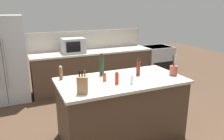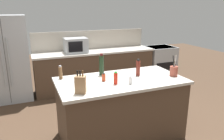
{
  "view_description": "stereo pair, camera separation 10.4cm",
  "coord_description": "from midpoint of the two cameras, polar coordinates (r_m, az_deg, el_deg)",
  "views": [
    {
      "loc": [
        -1.36,
        -2.73,
        1.97
      ],
      "look_at": [
        0.0,
        0.35,
        0.99
      ],
      "focal_mm": 35.0,
      "sensor_mm": 36.0,
      "label": 1
    },
    {
      "loc": [
        -1.26,
        -2.77,
        1.97
      ],
      "look_at": [
        0.0,
        0.35,
        0.99
      ],
      "focal_mm": 35.0,
      "sensor_mm": 36.0,
      "label": 2
    }
  ],
  "objects": [
    {
      "name": "hot_sauce_bottle",
      "position": [
        3.0,
        1.96,
        -2.19
      ],
      "size": [
        0.06,
        0.06,
        0.18
      ],
      "color": "red",
      "rests_on": "kitchen_island"
    },
    {
      "name": "microwave",
      "position": [
        5.15,
        -8.88,
        6.4
      ],
      "size": [
        0.52,
        0.39,
        0.34
      ],
      "color": "#ADB2B7",
      "rests_on": "back_counter_run"
    },
    {
      "name": "wall_backsplash",
      "position": [
        5.56,
        -5.01,
        7.89
      ],
      "size": [
        2.88,
        0.03,
        0.46
      ],
      "primitive_type": "cube",
      "color": "#B2A899",
      "rests_on": "back_counter_run"
    },
    {
      "name": "refrigerator",
      "position": [
        5.12,
        -25.22,
        2.65
      ],
      "size": [
        0.88,
        0.75,
        1.81
      ],
      "color": "#ADB2B7",
      "rests_on": "ground_plane"
    },
    {
      "name": "spice_jar_paprika",
      "position": [
        3.12,
        -1.23,
        -1.95
      ],
      "size": [
        0.05,
        0.05,
        0.12
      ],
      "color": "#B73D1E",
      "rests_on": "kitchen_island"
    },
    {
      "name": "range_oven",
      "position": [
        6.24,
        12.78,
        1.86
      ],
      "size": [
        0.76,
        0.65,
        0.92
      ],
      "color": "#ADB2B7",
      "rests_on": "ground_plane"
    },
    {
      "name": "knife_block",
      "position": [
        2.7,
        -7.13,
        -3.74
      ],
      "size": [
        0.16,
        0.14,
        0.29
      ],
      "rotation": [
        0.0,
        0.0,
        -0.42
      ],
      "color": "#A87C54",
      "rests_on": "kitchen_island"
    },
    {
      "name": "back_counter_run",
      "position": [
        5.42,
        -3.84,
        0.12
      ],
      "size": [
        2.92,
        0.66,
        0.94
      ],
      "color": "#4C3828",
      "rests_on": "ground_plane"
    },
    {
      "name": "kitchen_island",
      "position": [
        3.39,
        3.14,
        -9.98
      ],
      "size": [
        1.86,
        0.97,
        0.94
      ],
      "color": "#4C3828",
      "rests_on": "ground_plane"
    },
    {
      "name": "utensil_crock",
      "position": [
        3.5,
        16.67,
        -0.17
      ],
      "size": [
        0.12,
        0.12,
        0.32
      ],
      "color": "brown",
      "rests_on": "kitchen_island"
    },
    {
      "name": "vinegar_bottle",
      "position": [
        3.39,
        7.71,
        0.56
      ],
      "size": [
        0.06,
        0.06,
        0.26
      ],
      "color": "maroon",
      "rests_on": "kitchen_island"
    },
    {
      "name": "ground_plane",
      "position": [
        3.63,
        3.03,
        -16.69
      ],
      "size": [
        14.0,
        14.0,
        0.0
      ],
      "primitive_type": "plane",
      "color": "#473323"
    },
    {
      "name": "pepper_grinder",
      "position": [
        3.28,
        -12.41,
        -0.68
      ],
      "size": [
        0.06,
        0.06,
        0.2
      ],
      "color": "brown",
      "rests_on": "kitchen_island"
    },
    {
      "name": "wine_bottle",
      "position": [
        3.37,
        -1.88,
        1.3
      ],
      "size": [
        0.07,
        0.07,
        0.34
      ],
      "color": "black",
      "rests_on": "kitchen_island"
    },
    {
      "name": "salt_shaker",
      "position": [
        3.02,
        5.84,
        -2.7
      ],
      "size": [
        0.05,
        0.05,
        0.12
      ],
      "color": "silver",
      "rests_on": "kitchen_island"
    }
  ]
}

